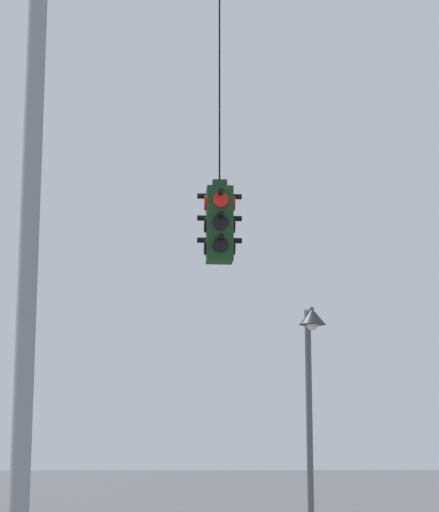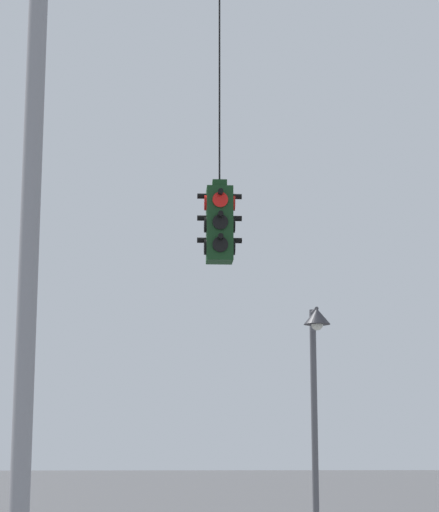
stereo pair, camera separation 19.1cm
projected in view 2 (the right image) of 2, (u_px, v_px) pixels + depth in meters
name	position (u px, v px, depth m)	size (l,w,h in m)	color
utility_pole_left	(29.00, 242.00, 12.74)	(0.25, 0.25, 9.31)	gray
traffic_light_over_intersection	(220.00, 222.00, 12.93)	(0.58, 0.58, 4.02)	#143819
street_lamp	(316.00, 369.00, 18.32)	(0.49, 0.85, 4.65)	#515156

